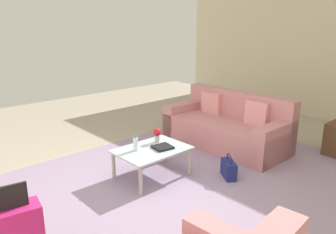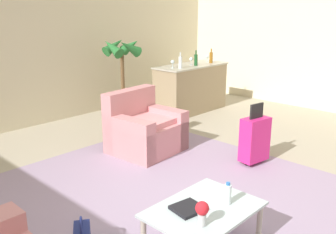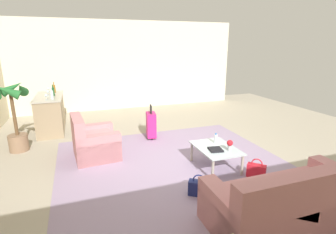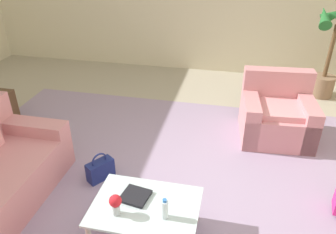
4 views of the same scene
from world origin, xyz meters
The scene contains 9 objects.
ground_plane centered at (0.00, 0.00, 0.00)m, with size 12.00×12.00×0.00m, color #A89E89.
area_rug centered at (-0.60, 0.20, 0.00)m, with size 5.20×4.40×0.01m, color #9984A3.
armchair centered at (0.89, 1.67, 0.30)m, with size 1.02×0.94×0.90m.
coffee_table centered at (-0.40, -0.50, 0.36)m, with size 0.97×0.70×0.42m.
water_bottle centered at (-0.20, -0.60, 0.51)m, with size 0.06×0.06×0.20m.
coffee_table_book centered at (-0.52, -0.42, 0.43)m, with size 0.25×0.24×0.03m, color black.
flower_vase centered at (-0.62, -0.65, 0.54)m, with size 0.11×0.11×0.21m.
handbag_navy centered at (-1.16, 0.22, 0.13)m, with size 0.30×0.34×0.36m.
potted_palm centered at (1.80, 3.20, 0.84)m, with size 0.64×0.64×1.57m.
Camera 4 is at (0.26, -2.58, 2.56)m, focal length 35.00 mm.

